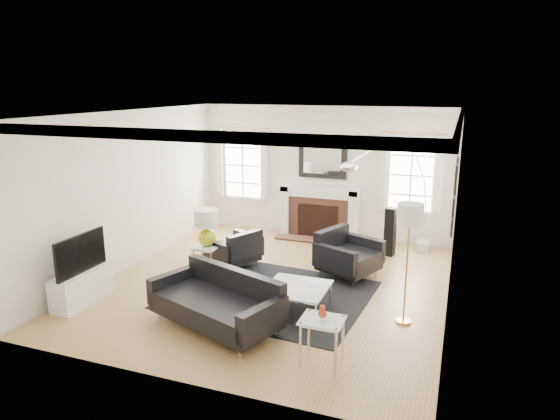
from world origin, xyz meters
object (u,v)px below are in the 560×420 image
at_px(armchair_left, 235,250).
at_px(armchair_right, 346,255).
at_px(fireplace, 319,213).
at_px(coffee_table, 297,289).
at_px(gourd_lamp, 206,225).
at_px(sofa, 219,303).
at_px(arc_floor_lamp, 389,194).

height_order(armchair_left, armchair_right, armchair_right).
relative_size(fireplace, armchair_left, 1.55).
bearing_deg(coffee_table, armchair_left, 139.73).
relative_size(coffee_table, gourd_lamp, 1.35).
bearing_deg(armchair_left, armchair_right, 8.08).
bearing_deg(gourd_lamp, sofa, -57.55).
relative_size(sofa, arc_floor_lamp, 0.92).
bearing_deg(arc_floor_lamp, armchair_right, -110.95).
relative_size(armchair_right, arc_floor_lamp, 0.54).
bearing_deg(gourd_lamp, coffee_table, -26.36).
distance_m(gourd_lamp, arc_floor_lamp, 3.46).
bearing_deg(sofa, arc_floor_lamp, 65.39).
bearing_deg(arc_floor_lamp, coffee_table, -105.88).
height_order(coffee_table, gourd_lamp, gourd_lamp).
distance_m(armchair_left, coffee_table, 2.14).
distance_m(sofa, gourd_lamp, 2.13).
distance_m(fireplace, gourd_lamp, 3.00).
relative_size(fireplace, sofa, 0.82).
distance_m(sofa, arc_floor_lamp, 4.19).
height_order(armchair_left, coffee_table, armchair_left).
xyz_separation_m(sofa, gourd_lamp, (-1.11, 1.74, 0.53)).
relative_size(sofa, coffee_table, 2.35).
height_order(fireplace, gourd_lamp, gourd_lamp).
bearing_deg(gourd_lamp, fireplace, 64.66).
height_order(sofa, gourd_lamp, gourd_lamp).
bearing_deg(armchair_left, gourd_lamp, -130.37).
height_order(sofa, armchair_left, sofa).
relative_size(sofa, gourd_lamp, 3.17).
height_order(fireplace, armchair_left, fireplace).
bearing_deg(coffee_table, armchair_right, 78.29).
relative_size(armchair_right, gourd_lamp, 1.88).
bearing_deg(arc_floor_lamp, fireplace, 155.38).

